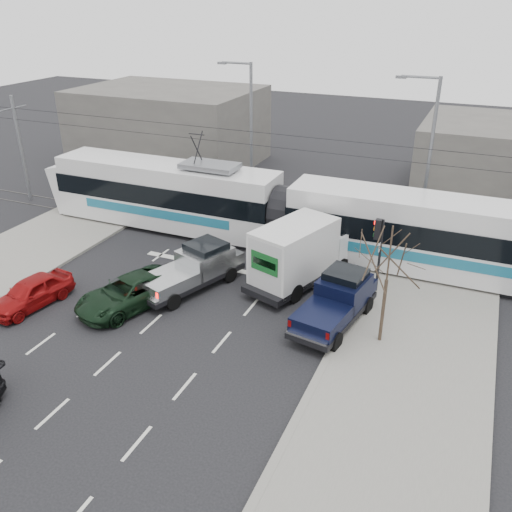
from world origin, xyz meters
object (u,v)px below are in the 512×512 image
at_px(street_lamp_near, 427,151).
at_px(green_car, 129,293).
at_px(tram, 283,212).
at_px(red_car, 31,292).
at_px(navy_pickup, 338,300).
at_px(traffic_signal, 378,240).
at_px(street_lamp_far, 249,125).
at_px(box_truck, 301,253).
at_px(silver_pickup, 196,267).
at_px(bare_tree, 389,259).

bearing_deg(street_lamp_near, green_car, -129.31).
bearing_deg(tram, red_car, -128.15).
bearing_deg(tram, navy_pickup, -52.34).
distance_m(traffic_signal, street_lamp_far, 14.47).
distance_m(box_truck, red_car, 12.54).
relative_size(silver_pickup, green_car, 1.18).
xyz_separation_m(street_lamp_near, navy_pickup, (-1.76, -10.64, -4.05)).
height_order(bare_tree, street_lamp_near, street_lamp_near).
distance_m(bare_tree, traffic_signal, 4.28).
xyz_separation_m(green_car, red_car, (-4.08, -1.72, -0.02)).
bearing_deg(bare_tree, street_lamp_far, 131.12).
xyz_separation_m(silver_pickup, box_truck, (4.51, 2.34, 0.57)).
relative_size(traffic_signal, green_car, 0.72).
bearing_deg(street_lamp_near, silver_pickup, -130.92).
bearing_deg(traffic_signal, navy_pickup, -106.30).
height_order(traffic_signal, green_car, traffic_signal).
bearing_deg(navy_pickup, box_truck, 142.71).
bearing_deg(red_car, silver_pickup, 46.35).
bearing_deg(silver_pickup, box_truck, 47.46).
bearing_deg(navy_pickup, bare_tree, -13.43).
relative_size(bare_tree, red_car, 1.26).
relative_size(traffic_signal, street_lamp_far, 0.40).
distance_m(tram, silver_pickup, 6.37).
distance_m(street_lamp_far, tram, 8.58).
xyz_separation_m(navy_pickup, green_car, (-8.94, -2.43, -0.37)).
relative_size(silver_pickup, box_truck, 0.87).
height_order(traffic_signal, red_car, traffic_signal).
distance_m(bare_tree, box_truck, 6.29).
distance_m(bare_tree, green_car, 11.52).
xyz_separation_m(traffic_signal, green_car, (-9.86, -5.57, -2.05)).
distance_m(navy_pickup, red_car, 13.68).
bearing_deg(box_truck, bare_tree, -19.84).
distance_m(street_lamp_near, navy_pickup, 11.52).
bearing_deg(navy_pickup, green_car, -155.45).
distance_m(tram, navy_pickup, 8.00).
distance_m(tram, box_truck, 4.21).
bearing_deg(street_lamp_far, box_truck, -54.17).
relative_size(traffic_signal, street_lamp_near, 0.40).
bearing_deg(tram, street_lamp_near, 33.36).
bearing_deg(silver_pickup, street_lamp_near, 69.07).
height_order(silver_pickup, navy_pickup, navy_pickup).
xyz_separation_m(silver_pickup, green_car, (-1.83, -2.84, -0.32)).
relative_size(tram, green_car, 5.75).
bearing_deg(traffic_signal, tram, 151.50).
bearing_deg(box_truck, street_lamp_near, 79.07).
distance_m(traffic_signal, street_lamp_near, 7.91).
height_order(bare_tree, silver_pickup, bare_tree).
bearing_deg(navy_pickup, red_car, -152.98).
distance_m(tram, red_car, 13.32).
xyz_separation_m(street_lamp_near, green_car, (-10.70, -13.07, -4.42)).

